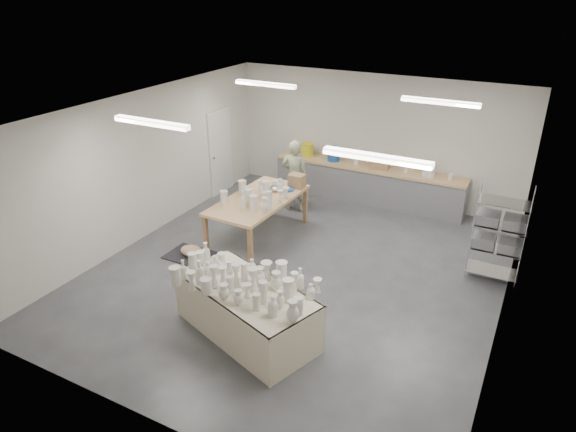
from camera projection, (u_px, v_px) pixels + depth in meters
The scene contains 9 objects.
room at pixel (296, 164), 8.78m from camera, with size 8.00×8.02×3.00m.
back_counter at pixel (367, 183), 12.29m from camera, with size 4.60×0.60×1.24m.
wire_shelf at pixel (499, 233), 8.93m from camera, with size 0.88×0.48×1.80m.
drying_table at pixel (246, 307), 7.71m from camera, with size 2.50×1.82×1.17m.
work_table at pixel (262, 198), 10.43m from camera, with size 1.25×2.38×1.25m.
rug at pixel (192, 256), 10.03m from camera, with size 1.00×0.70×0.02m, color black.
cat at pixel (192, 251), 9.96m from camera, with size 0.52×0.39×0.21m.
potter at pixel (295, 176), 11.71m from camera, with size 0.61×0.40×1.68m, color #9BA882.
red_stool at pixel (300, 194), 12.16m from camera, with size 0.36×0.36×0.33m.
Camera 1 is at (3.63, -7.36, 4.97)m, focal length 32.00 mm.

